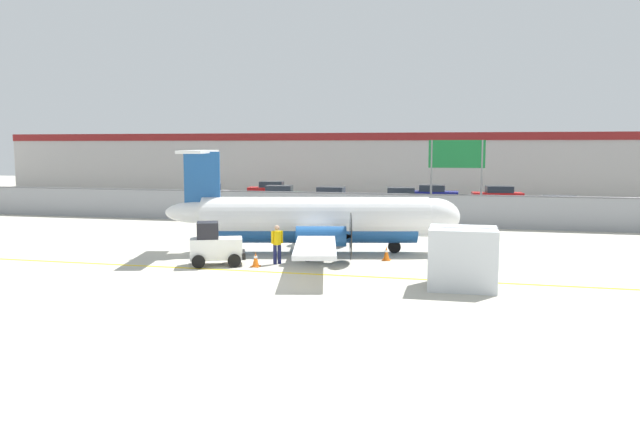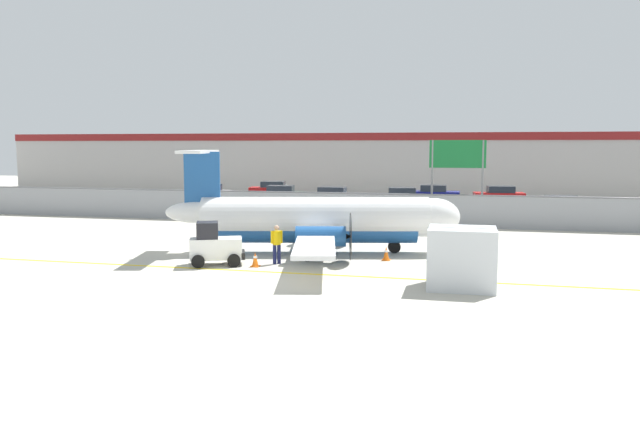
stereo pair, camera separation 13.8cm
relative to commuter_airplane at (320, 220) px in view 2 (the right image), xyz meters
The scene contains 21 objects.
ground_plane 5.47m from the commuter_airplane, 108.74° to the right, with size 140.00×140.00×0.01m.
perimeter_fence 11.19m from the commuter_airplane, 98.64° to the left, with size 98.00×0.10×2.10m.
parking_lot_strip 22.67m from the commuter_airplane, 94.26° to the left, with size 98.00×17.00×0.12m.
background_building 41.11m from the commuter_airplane, 92.34° to the left, with size 91.00×8.10×6.50m.
commuter_airplane is the anchor object (origin of this frame).
baggage_tug 5.55m from the commuter_airplane, 132.57° to the right, with size 2.57×2.05×1.88m.
ground_crew_worker 3.46m from the commuter_airplane, 110.58° to the right, with size 0.49×0.48×1.70m.
cargo_container 9.05m from the commuter_airplane, 42.16° to the right, with size 2.44×2.02×2.20m.
traffic_cone_near_left 4.62m from the commuter_airplane, 115.36° to the right, with size 0.36×0.36×0.64m.
traffic_cone_near_right 4.54m from the commuter_airplane, 41.60° to the left, with size 0.36×0.36×0.64m.
traffic_cone_far_left 3.79m from the commuter_airplane, 20.38° to the right, with size 0.36×0.36×0.64m.
traffic_cone_far_right 5.63m from the commuter_airplane, 151.57° to the left, with size 0.36×0.36×0.64m.
parked_car_0 28.30m from the commuter_airplane, 124.74° to the left, with size 4.20×2.00×1.58m.
parked_car_1 30.93m from the commuter_airplane, 112.18° to the left, with size 4.38×2.42×1.58m.
parked_car_2 24.56m from the commuter_airplane, 111.80° to the left, with size 4.37×2.39×1.58m.
parked_car_3 22.51m from the commuter_airplane, 101.19° to the left, with size 4.20×2.01×1.58m.
parked_car_4 22.73m from the commuter_airplane, 86.48° to the left, with size 4.39×2.44×1.58m.
parked_car_5 27.07m from the commuter_airplane, 81.55° to the left, with size 4.20×2.01×1.58m.
parked_car_6 28.26m from the commuter_airplane, 70.50° to the left, with size 4.37×2.38×1.58m.
parked_car_7 21.16m from the commuter_airplane, 51.50° to the left, with size 4.37×2.38×1.58m.
highway_sign 14.25m from the commuter_airplane, 64.13° to the left, with size 3.60×0.14×5.50m.
Camera 2 is at (8.57, -21.86, 5.14)m, focal length 35.00 mm.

